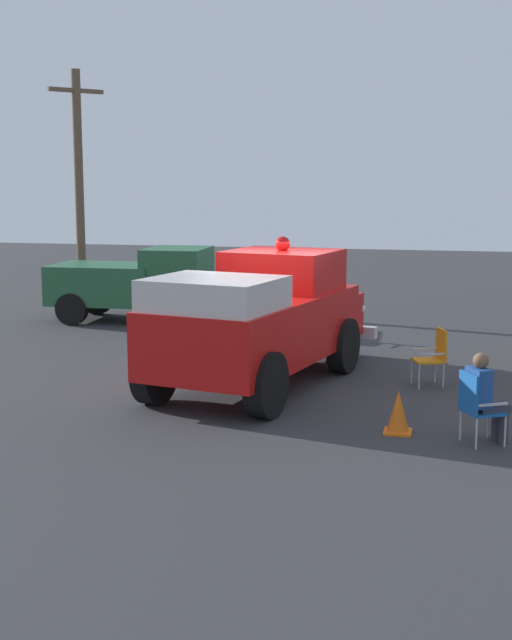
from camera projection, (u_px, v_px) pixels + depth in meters
ground_plane at (264, 381)px, 15.90m from camera, size 60.00×60.00×0.00m
vintage_fire_truck at (262, 318)px, 15.46m from camera, size 6.28×3.47×2.59m
parked_pickup at (144, 283)px, 22.34m from camera, size 2.17×4.86×1.90m
lawn_chair_near_truck at (476, 403)px, 12.04m from camera, size 0.67×0.67×1.02m
lawn_chair_by_car at (325, 313)px, 19.93m from camera, size 0.64×0.64×1.02m
lawn_chair_spare at (434, 353)px, 15.46m from camera, size 0.64×0.64×1.02m
spectator_seated at (485, 395)px, 12.06m from camera, size 0.58×0.64×1.29m
utility_pole at (79, 183)px, 25.60m from camera, size 1.38×1.18×6.73m
traffic_cone at (398, 412)px, 12.61m from camera, size 0.40×0.40×0.64m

